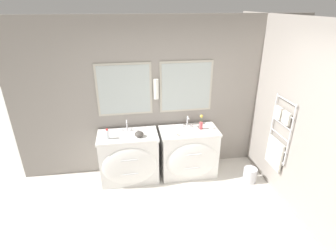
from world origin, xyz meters
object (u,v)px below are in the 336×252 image
(toiletry_bottle, at_px, (107,134))
(waste_bin, at_px, (250,175))
(amenity_bowl, at_px, (139,134))
(flower_vase, at_px, (201,123))
(vanity_right, at_px, (189,153))
(vanity_left, at_px, (129,158))

(toiletry_bottle, height_order, waste_bin, toiletry_bottle)
(toiletry_bottle, xyz_separation_m, amenity_bowl, (0.49, -0.00, -0.04))
(flower_vase, xyz_separation_m, waste_bin, (0.77, -0.43, -0.81))
(amenity_bowl, xyz_separation_m, flower_vase, (1.03, 0.11, 0.06))
(flower_vase, bearing_deg, toiletry_bottle, -176.14)
(vanity_right, relative_size, waste_bin, 3.87)
(vanity_left, height_order, toiletry_bottle, toiletry_bottle)
(amenity_bowl, bearing_deg, flower_vase, 5.94)
(vanity_right, bearing_deg, waste_bin, -21.48)
(vanity_right, distance_m, waste_bin, 1.09)
(toiletry_bottle, bearing_deg, flower_vase, 3.86)
(toiletry_bottle, height_order, amenity_bowl, toiletry_bottle)
(vanity_left, distance_m, toiletry_bottle, 0.58)
(toiletry_bottle, xyz_separation_m, waste_bin, (2.28, -0.33, -0.79))
(toiletry_bottle, bearing_deg, vanity_right, 2.37)
(toiletry_bottle, bearing_deg, amenity_bowl, -0.58)
(vanity_left, xyz_separation_m, vanity_right, (1.01, 0.00, 0.00))
(vanity_left, bearing_deg, amenity_bowl, -18.10)
(vanity_left, height_order, amenity_bowl, amenity_bowl)
(vanity_left, bearing_deg, waste_bin, -10.93)
(vanity_right, distance_m, flower_vase, 0.56)
(toiletry_bottle, distance_m, waste_bin, 2.44)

